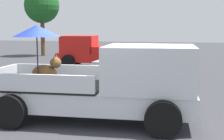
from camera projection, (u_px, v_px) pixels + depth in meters
The scene contains 5 objects.
ground_plane at pixel (94, 120), 8.06m from camera, with size 80.00×80.00×0.00m, color #38383D.
pickup_truck_main at pixel (110, 83), 7.84m from camera, with size 5.11×2.40×2.39m.
pickup_truck_red at pixel (96, 52), 18.58m from camera, with size 4.86×2.30×1.80m.
parked_sedan_near at pixel (145, 63), 14.06m from camera, with size 4.42×2.23×1.33m.
tree_by_lot at pixel (42, 6), 24.94m from camera, with size 2.74×2.74×5.32m.
Camera 1 is at (2.09, -7.54, 2.36)m, focal length 51.00 mm.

